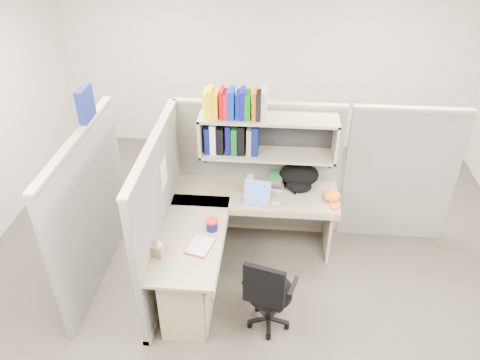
# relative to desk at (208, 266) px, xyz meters

# --- Properties ---
(ground) EXTENTS (6.00, 6.00, 0.00)m
(ground) POSITION_rel_desk_xyz_m (0.41, 0.29, -0.44)
(ground) COLOR #352F29
(ground) RESTS_ON ground
(room_shell) EXTENTS (6.00, 6.00, 6.00)m
(room_shell) POSITION_rel_desk_xyz_m (0.41, 0.29, 1.18)
(room_shell) COLOR #BCB5A9
(room_shell) RESTS_ON ground
(cubicle) EXTENTS (3.79, 1.84, 1.95)m
(cubicle) POSITION_rel_desk_xyz_m (0.04, 0.74, 0.47)
(cubicle) COLOR #5E5E59
(cubicle) RESTS_ON ground
(desk) EXTENTS (1.74, 1.75, 0.73)m
(desk) POSITION_rel_desk_xyz_m (0.00, 0.00, 0.00)
(desk) COLOR gray
(desk) RESTS_ON ground
(laptop) EXTENTS (0.32, 0.32, 0.20)m
(laptop) POSITION_rel_desk_xyz_m (0.41, 0.69, 0.39)
(laptop) COLOR silver
(laptop) RESTS_ON desk
(backpack) EXTENTS (0.51, 0.45, 0.25)m
(backpack) POSITION_rel_desk_xyz_m (0.86, 1.00, 0.42)
(backpack) COLOR black
(backpack) RESTS_ON desk
(orange_cap) EXTENTS (0.24, 0.26, 0.10)m
(orange_cap) POSITION_rel_desk_xyz_m (1.20, 0.80, 0.34)
(orange_cap) COLOR orange
(orange_cap) RESTS_ON desk
(snack_canister) EXTENTS (0.12, 0.12, 0.12)m
(snack_canister) POSITION_rel_desk_xyz_m (0.02, 0.20, 0.35)
(snack_canister) COLOR #0D0E50
(snack_canister) RESTS_ON desk
(tissue_box) EXTENTS (0.14, 0.14, 0.18)m
(tissue_box) POSITION_rel_desk_xyz_m (-0.39, -0.19, 0.38)
(tissue_box) COLOR #A37D5C
(tissue_box) RESTS_ON desk
(mouse) EXTENTS (0.11, 0.09, 0.04)m
(mouse) POSITION_rel_desk_xyz_m (0.63, 0.65, 0.31)
(mouse) COLOR #89A2C2
(mouse) RESTS_ON desk
(paper_cup) EXTENTS (0.09, 0.09, 0.11)m
(paper_cup) POSITION_rel_desk_xyz_m (0.33, 1.01, 0.35)
(paper_cup) COLOR white
(paper_cup) RESTS_ON desk
(book_stack) EXTENTS (0.22, 0.27, 0.12)m
(book_stack) POSITION_rel_desk_xyz_m (0.61, 1.02, 0.35)
(book_stack) COLOR slate
(book_stack) RESTS_ON desk
(loose_paper) EXTENTS (0.25, 0.30, 0.00)m
(loose_paper) POSITION_rel_desk_xyz_m (-0.06, -0.04, 0.29)
(loose_paper) COLOR silver
(loose_paper) RESTS_ON desk
(task_chair) EXTENTS (0.50, 0.47, 0.88)m
(task_chair) POSITION_rel_desk_xyz_m (0.59, -0.30, -0.13)
(task_chair) COLOR black
(task_chair) RESTS_ON ground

